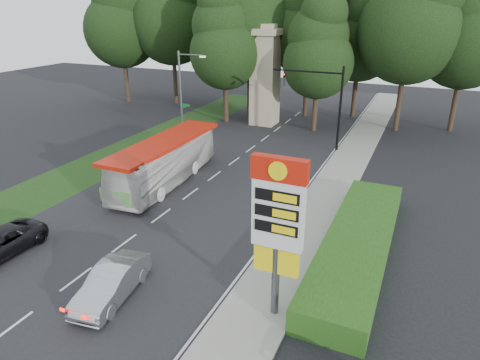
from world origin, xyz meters
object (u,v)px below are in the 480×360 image
at_px(gas_station_pylon, 278,218).
at_px(transit_bus, 165,162).
at_px(traffic_signal_mast, 325,96).
at_px(streetlight_signs, 183,91).
at_px(monument, 265,75).
at_px(sedan_silver, 112,283).

distance_m(gas_station_pylon, transit_bus, 15.81).
distance_m(traffic_signal_mast, streetlight_signs, 12.83).
xyz_separation_m(traffic_signal_mast, transit_bus, (-8.29, -11.88, -3.12)).
height_order(traffic_signal_mast, monument, monument).
bearing_deg(monument, traffic_signal_mast, -38.00).
distance_m(monument, transit_bus, 18.25).
xyz_separation_m(gas_station_pylon, traffic_signal_mast, (-3.52, 22.00, 0.22)).
bearing_deg(streetlight_signs, gas_station_pylon, -51.04).
distance_m(traffic_signal_mast, sedan_silver, 24.36).
bearing_deg(transit_bus, streetlight_signs, 109.69).
bearing_deg(transit_bus, sedan_silver, -71.39).
bearing_deg(transit_bus, traffic_signal_mast, 50.92).
relative_size(traffic_signal_mast, streetlight_signs, 0.90).
xyz_separation_m(gas_station_pylon, monument, (-11.20, 28.01, 0.66)).
bearing_deg(transit_bus, monument, 83.87).
distance_m(gas_station_pylon, sedan_silver, 7.95).
distance_m(gas_station_pylon, traffic_signal_mast, 22.29).
distance_m(streetlight_signs, transit_bus, 11.20).
bearing_deg(gas_station_pylon, streetlight_signs, 128.96).
bearing_deg(gas_station_pylon, transit_bus, 139.39).
height_order(gas_station_pylon, traffic_signal_mast, traffic_signal_mast).
xyz_separation_m(traffic_signal_mast, streetlight_signs, (-12.67, -1.99, -0.23)).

